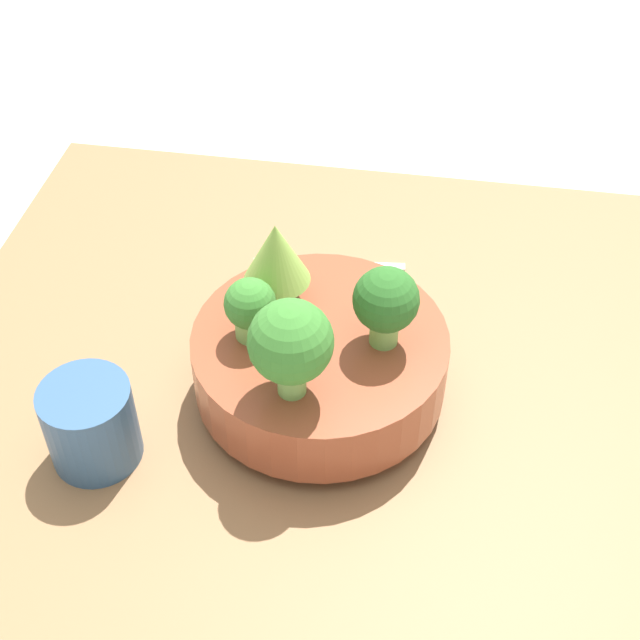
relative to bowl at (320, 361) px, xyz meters
name	(u,v)px	position (x,y,z in m)	size (l,w,h in m)	color
ground_plane	(362,413)	(-0.04, -0.02, -0.08)	(6.00, 6.00, 0.00)	silver
table	(363,399)	(-0.04, -0.02, -0.06)	(0.83, 0.69, 0.04)	olive
bowl	(320,361)	(0.00, 0.00, 0.00)	(0.22, 0.22, 0.07)	brown
broccoli_floret_back	(291,344)	(0.01, 0.06, 0.08)	(0.07, 0.07, 0.09)	#7AB256
broccoli_floret_left	(386,302)	(-0.05, 0.00, 0.08)	(0.06, 0.06, 0.08)	#7AB256
broccoli_floret_right	(250,307)	(0.06, 0.01, 0.06)	(0.04, 0.04, 0.06)	#7AB256
romanesco_piece_near	(276,255)	(0.04, -0.04, 0.08)	(0.06, 0.06, 0.09)	#6BA34C
cup	(91,424)	(0.18, 0.10, 0.00)	(0.08, 0.08, 0.08)	#33567F
fork	(329,266)	(0.02, -0.18, -0.04)	(0.16, 0.03, 0.01)	silver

